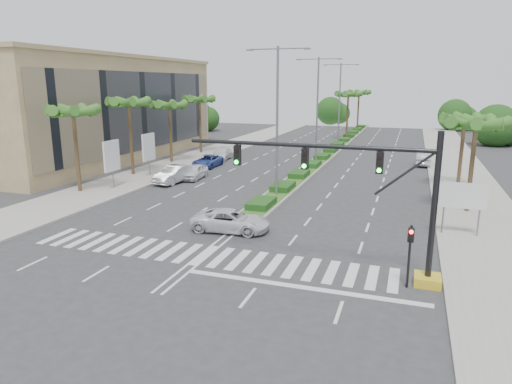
# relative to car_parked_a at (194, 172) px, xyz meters

# --- Properties ---
(ground) EXTENTS (160.00, 160.00, 0.00)m
(ground) POSITION_rel_car_parked_a_xyz_m (9.75, -18.44, -0.71)
(ground) COLOR #333335
(ground) RESTS_ON ground
(footpath_right) EXTENTS (6.00, 120.00, 0.15)m
(footpath_right) POSITION_rel_car_parked_a_xyz_m (24.95, 1.56, -0.64)
(footpath_right) COLOR gray
(footpath_right) RESTS_ON ground
(footpath_left) EXTENTS (6.00, 120.00, 0.15)m
(footpath_left) POSITION_rel_car_parked_a_xyz_m (-5.45, 1.56, -0.64)
(footpath_left) COLOR gray
(footpath_left) RESTS_ON ground
(median) EXTENTS (2.20, 75.00, 0.20)m
(median) POSITION_rel_car_parked_a_xyz_m (9.75, 26.56, -0.61)
(median) COLOR gray
(median) RESTS_ON ground
(median_grass) EXTENTS (1.80, 75.00, 0.04)m
(median_grass) POSITION_rel_car_parked_a_xyz_m (9.75, 26.56, -0.49)
(median_grass) COLOR #345A1F
(median_grass) RESTS_ON median
(building) EXTENTS (12.00, 36.00, 12.00)m
(building) POSITION_rel_car_parked_a_xyz_m (-16.25, 7.56, 5.29)
(building) COLOR tan
(building) RESTS_ON ground
(signal_gantry) EXTENTS (12.60, 1.20, 7.20)m
(signal_gantry) POSITION_rel_car_parked_a_xyz_m (19.02, -18.44, 2.75)
(signal_gantry) COLOR gold
(signal_gantry) RESTS_ON ground
(pedestrian_signal) EXTENTS (0.28, 0.36, 3.00)m
(pedestrian_signal) POSITION_rel_car_parked_a_xyz_m (20.35, -19.11, 1.33)
(pedestrian_signal) COLOR black
(pedestrian_signal) RESTS_ON ground
(direction_sign) EXTENTS (2.70, 0.11, 3.40)m
(direction_sign) POSITION_rel_car_parked_a_xyz_m (23.25, -10.45, 1.74)
(direction_sign) COLOR slate
(direction_sign) RESTS_ON ground
(billboard_near) EXTENTS (0.18, 2.10, 4.35)m
(billboard_near) POSITION_rel_car_parked_a_xyz_m (-4.75, -6.44, 2.25)
(billboard_near) COLOR slate
(billboard_near) RESTS_ON ground
(billboard_far) EXTENTS (0.18, 2.10, 4.35)m
(billboard_far) POSITION_rel_car_parked_a_xyz_m (-4.75, -0.44, 2.25)
(billboard_far) COLOR slate
(billboard_far) RESTS_ON ground
(palm_left_near) EXTENTS (4.57, 4.68, 7.55)m
(palm_left_near) POSITION_rel_car_parked_a_xyz_m (-6.75, -8.44, 5.98)
(palm_left_near) COLOR brown
(palm_left_near) RESTS_ON ground
(palm_left_mid) EXTENTS (4.57, 4.68, 7.95)m
(palm_left_mid) POSITION_rel_car_parked_a_xyz_m (-6.75, -0.44, 6.36)
(palm_left_mid) COLOR brown
(palm_left_mid) RESTS_ON ground
(palm_left_far) EXTENTS (4.57, 4.68, 7.35)m
(palm_left_far) POSITION_rel_car_parked_a_xyz_m (-6.75, 7.56, 5.78)
(palm_left_far) COLOR brown
(palm_left_far) RESTS_ON ground
(palm_left_end) EXTENTS (4.57, 4.68, 7.75)m
(palm_left_end) POSITION_rel_car_parked_a_xyz_m (-6.75, 15.56, 6.17)
(palm_left_end) COLOR brown
(palm_left_end) RESTS_ON ground
(palm_right_near) EXTENTS (4.57, 4.68, 7.05)m
(palm_right_near) POSITION_rel_car_parked_a_xyz_m (24.25, -4.44, 5.49)
(palm_right_near) COLOR brown
(palm_right_near) RESTS_ON ground
(palm_right_far) EXTENTS (4.57, 4.68, 6.75)m
(palm_right_far) POSITION_rel_car_parked_a_xyz_m (24.25, 3.56, 5.20)
(palm_right_far) COLOR brown
(palm_right_far) RESTS_ON ground
(palm_median_a) EXTENTS (4.57, 4.68, 8.05)m
(palm_median_a) POSITION_rel_car_parked_a_xyz_m (9.75, 36.56, 6.46)
(palm_median_a) COLOR brown
(palm_median_a) RESTS_ON ground
(palm_median_b) EXTENTS (4.57, 4.68, 8.05)m
(palm_median_b) POSITION_rel_car_parked_a_xyz_m (9.75, 51.56, 6.46)
(palm_median_b) COLOR brown
(palm_median_b) RESTS_ON ground
(streetlight_near) EXTENTS (5.10, 0.25, 12.00)m
(streetlight_near) POSITION_rel_car_parked_a_xyz_m (9.75, -4.44, 6.10)
(streetlight_near) COLOR slate
(streetlight_near) RESTS_ON ground
(streetlight_mid) EXTENTS (5.10, 0.25, 12.00)m
(streetlight_mid) POSITION_rel_car_parked_a_xyz_m (9.75, 11.56, 6.10)
(streetlight_mid) COLOR slate
(streetlight_mid) RESTS_ON ground
(streetlight_far) EXTENTS (5.10, 0.25, 12.00)m
(streetlight_far) POSITION_rel_car_parked_a_xyz_m (9.75, 27.56, 6.10)
(streetlight_far) COLOR slate
(streetlight_far) RESTS_ON ground
(car_parked_a) EXTENTS (1.95, 4.28, 1.43)m
(car_parked_a) POSITION_rel_car_parked_a_xyz_m (0.00, 0.00, 0.00)
(car_parked_a) COLOR silver
(car_parked_a) RESTS_ON ground
(car_parked_b) EXTENTS (2.36, 5.09, 1.62)m
(car_parked_b) POSITION_rel_car_parked_a_xyz_m (-0.98, -2.17, 0.10)
(car_parked_b) COLOR silver
(car_parked_b) RESTS_ON ground
(car_parked_c) EXTENTS (2.36, 4.90, 1.35)m
(car_parked_c) POSITION_rel_car_parked_a_xyz_m (-1.52, 6.38, -0.04)
(car_parked_c) COLOR #32499A
(car_parked_c) RESTS_ON ground
(car_parked_d) EXTENTS (2.49, 4.97, 1.39)m
(car_parked_d) POSITION_rel_car_parked_a_xyz_m (-2.05, 11.66, -0.02)
(car_parked_d) COLOR white
(car_parked_d) RESTS_ON ground
(car_crossing) EXTENTS (5.15, 2.68, 1.38)m
(car_crossing) POSITION_rel_car_parked_a_xyz_m (9.53, -14.01, -0.02)
(car_crossing) COLOR silver
(car_crossing) RESTS_ON ground
(car_right) EXTENTS (1.78, 4.64, 1.51)m
(car_right) POSITION_rel_car_parked_a_xyz_m (21.55, 15.46, 0.04)
(car_right) COLOR silver
(car_right) RESTS_ON ground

